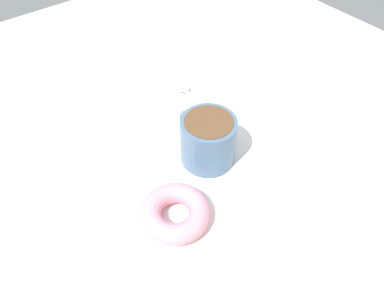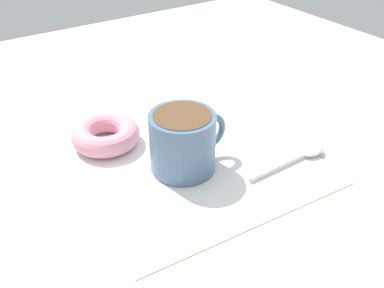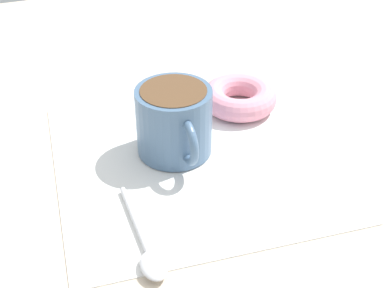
% 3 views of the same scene
% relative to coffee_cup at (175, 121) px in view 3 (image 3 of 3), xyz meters
% --- Properties ---
extents(ground_plane, '(1.20, 1.20, 0.02)m').
position_rel_coffee_cup_xyz_m(ground_plane, '(0.02, -0.04, -0.05)').
color(ground_plane, beige).
extents(napkin, '(0.32, 0.32, 0.00)m').
position_rel_coffee_cup_xyz_m(napkin, '(0.01, -0.02, -0.04)').
color(napkin, white).
rests_on(napkin, ground_plane).
extents(coffee_cup, '(0.08, 0.12, 0.08)m').
position_rel_coffee_cup_xyz_m(coffee_cup, '(0.00, 0.00, 0.00)').
color(coffee_cup, slate).
rests_on(coffee_cup, napkin).
extents(donut, '(0.10, 0.10, 0.03)m').
position_rel_coffee_cup_xyz_m(donut, '(0.11, 0.06, -0.03)').
color(donut, pink).
rests_on(donut, napkin).
extents(spoon, '(0.02, 0.13, 0.01)m').
position_rel_coffee_cup_xyz_m(spoon, '(-0.07, -0.14, -0.04)').
color(spoon, silver).
rests_on(spoon, napkin).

